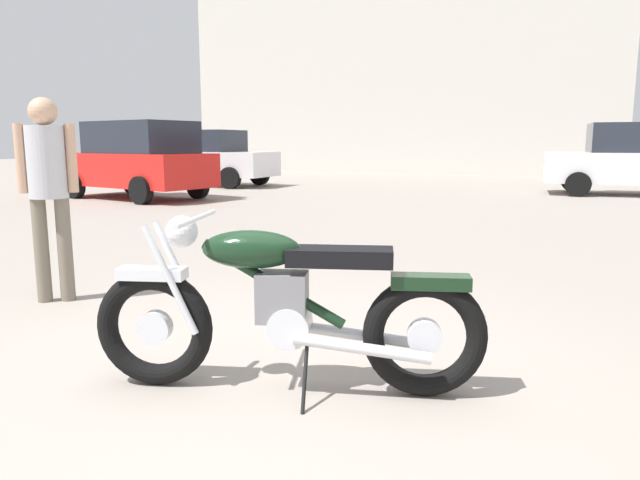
% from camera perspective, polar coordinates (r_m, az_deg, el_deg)
% --- Properties ---
extents(ground_plane, '(80.00, 80.00, 0.00)m').
position_cam_1_polar(ground_plane, '(3.26, -5.12, -14.17)').
color(ground_plane, gray).
extents(vintage_motorcycle, '(2.02, 0.80, 0.94)m').
position_cam_1_polar(vintage_motorcycle, '(3.08, -3.62, -6.64)').
color(vintage_motorcycle, black).
rests_on(vintage_motorcycle, ground_plane).
extents(bystander, '(0.39, 0.30, 1.66)m').
position_cam_1_polar(bystander, '(5.21, -25.08, 5.48)').
color(bystander, '#706656').
rests_on(bystander, ground_plane).
extents(pale_sedan_back, '(4.15, 2.38, 1.78)m').
position_cam_1_polar(pale_sedan_back, '(14.33, -17.46, 7.54)').
color(pale_sedan_back, black).
rests_on(pale_sedan_back, ground_plane).
extents(white_estate_far, '(4.20, 1.93, 1.67)m').
position_cam_1_polar(white_estate_far, '(18.22, -11.04, 7.88)').
color(white_estate_far, black).
rests_on(white_estate_far, ground_plane).
extents(blue_hatchback_right, '(4.01, 2.05, 1.78)m').
position_cam_1_polar(blue_hatchback_right, '(16.49, 28.31, 7.05)').
color(blue_hatchback_right, black).
rests_on(blue_hatchback_right, ground_plane).
extents(industrial_building, '(19.28, 10.26, 11.27)m').
position_cam_1_polar(industrial_building, '(30.12, 9.36, 17.70)').
color(industrial_building, beige).
rests_on(industrial_building, ground_plane).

